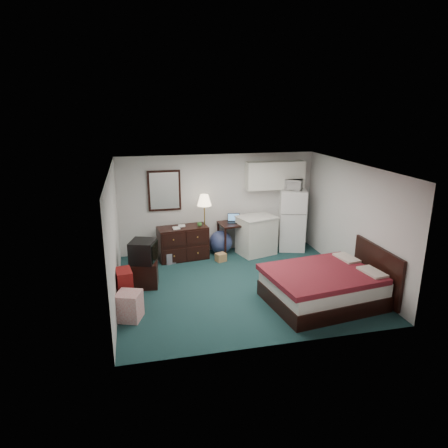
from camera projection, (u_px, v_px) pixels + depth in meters
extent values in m
cube|color=black|center=(240.00, 285.00, 8.45)|extent=(5.00, 4.50, 0.01)
cube|color=silver|center=(242.00, 167.00, 7.73)|extent=(5.00, 4.50, 0.01)
cube|color=silver|center=(218.00, 203.00, 10.19)|extent=(5.00, 0.01, 2.50)
cube|color=silver|center=(280.00, 272.00, 5.99)|extent=(5.00, 0.01, 2.50)
cube|color=silver|center=(114.00, 238.00, 7.56)|extent=(0.01, 4.50, 2.50)
cube|color=silver|center=(353.00, 221.00, 8.62)|extent=(0.01, 4.50, 2.50)
sphere|color=navy|center=(221.00, 242.00, 10.19)|extent=(0.75, 0.75, 0.59)
imported|color=white|center=(292.00, 183.00, 10.15)|extent=(0.57, 0.51, 0.34)
imported|color=#AA7544|center=(173.00, 224.00, 9.51)|extent=(0.17, 0.03, 0.23)
imported|color=#AA7544|center=(178.00, 222.00, 9.69)|extent=(0.16, 0.03, 0.22)
imported|color=#3E7F34|center=(200.00, 224.00, 9.74)|extent=(0.13, 0.11, 0.12)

